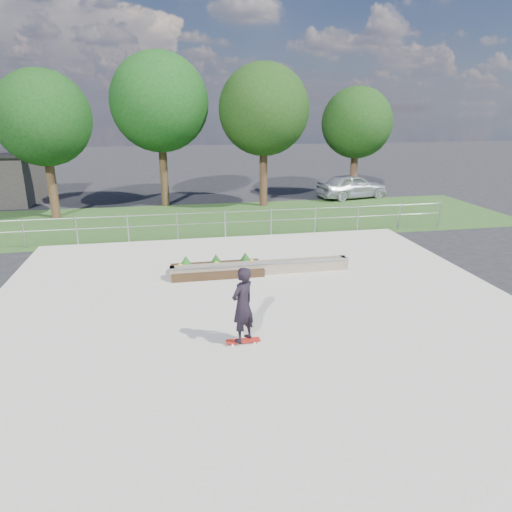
% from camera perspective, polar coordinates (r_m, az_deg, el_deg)
% --- Properties ---
extents(ground, '(120.00, 120.00, 0.00)m').
position_cam_1_polar(ground, '(12.64, 0.38, -6.87)').
color(ground, black).
rests_on(ground, ground).
extents(grass_verge, '(30.00, 8.00, 0.02)m').
position_cam_1_polar(grass_verge, '(22.99, -4.93, 4.56)').
color(grass_verge, '#24431B').
rests_on(grass_verge, ground).
extents(concrete_slab, '(15.00, 15.00, 0.06)m').
position_cam_1_polar(concrete_slab, '(12.63, 0.38, -6.75)').
color(concrete_slab, '#AAA597').
rests_on(concrete_slab, ground).
extents(fence, '(20.06, 0.06, 1.20)m').
position_cam_1_polar(fence, '(19.43, -3.89, 4.40)').
color(fence, gray).
rests_on(fence, ground).
extents(tree_far_left, '(4.55, 4.55, 7.15)m').
position_cam_1_polar(tree_far_left, '(24.94, -25.09, 15.31)').
color(tree_far_left, '#362415').
rests_on(tree_far_left, ground).
extents(tree_mid_left, '(5.25, 5.25, 8.25)m').
position_cam_1_polar(tree_mid_left, '(26.26, -11.96, 18.24)').
color(tree_mid_left, '#2F2012').
rests_on(tree_mid_left, ground).
extents(tree_mid_right, '(4.90, 4.90, 7.70)m').
position_cam_1_polar(tree_mid_right, '(25.79, 0.98, 17.78)').
color(tree_mid_right, '#331F14').
rests_on(tree_mid_right, ground).
extents(tree_far_right, '(4.20, 4.20, 6.60)m').
position_cam_1_polar(tree_far_right, '(29.03, 12.49, 15.91)').
color(tree_far_right, '#362115').
rests_on(tree_far_right, ground).
extents(grind_ledge, '(6.00, 0.44, 0.43)m').
position_cam_1_polar(grind_ledge, '(15.17, 0.60, -1.47)').
color(grind_ledge, '#6A5D4E').
rests_on(grind_ledge, concrete_slab).
extents(planter_bed, '(3.00, 1.20, 0.61)m').
position_cam_1_polar(planter_bed, '(15.25, -4.92, -1.51)').
color(planter_bed, black).
rests_on(planter_bed, concrete_slab).
extents(skateboarder, '(0.80, 0.75, 1.89)m').
position_cam_1_polar(skateboarder, '(10.46, -1.68, -6.15)').
color(skateboarder, silver).
rests_on(skateboarder, concrete_slab).
extents(parked_car, '(4.67, 2.61, 1.50)m').
position_cam_1_polar(parked_car, '(29.02, 11.94, 8.54)').
color(parked_car, '#AEB2B8').
rests_on(parked_car, ground).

